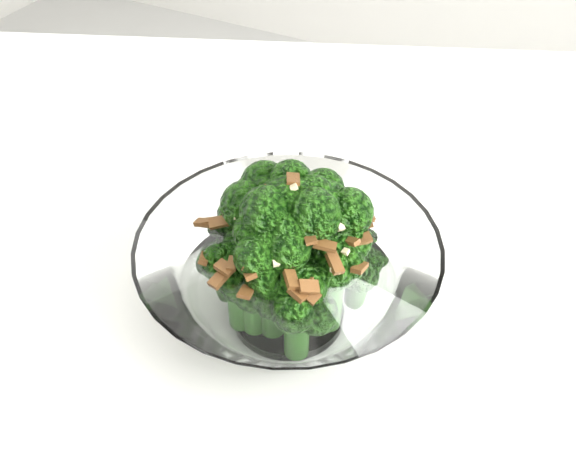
% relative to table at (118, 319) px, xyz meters
% --- Properties ---
extents(table, '(1.42, 1.20, 0.75)m').
position_rel_table_xyz_m(table, '(0.00, 0.00, 0.00)').
color(table, white).
rests_on(table, ground).
extents(broccoli_dish, '(0.20, 0.20, 0.13)m').
position_rel_table_xyz_m(broccoli_dish, '(0.15, 0.02, 0.12)').
color(broccoli_dish, white).
rests_on(broccoli_dish, table).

